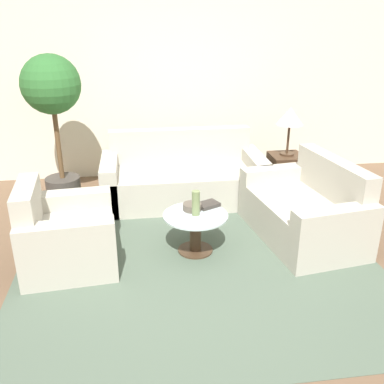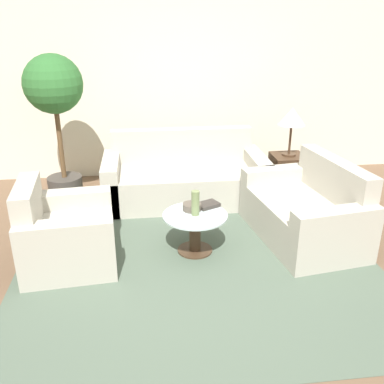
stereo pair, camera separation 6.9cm
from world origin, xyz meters
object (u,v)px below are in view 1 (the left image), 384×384
(table_lamp, at_px, (290,117))
(coffee_table, at_px, (195,228))
(sofa_main, at_px, (183,178))
(bowl, at_px, (192,207))
(loveseat, at_px, (308,212))
(vase, at_px, (196,203))
(book_stack, at_px, (208,205))
(potted_plant, at_px, (53,102))
(armchair, at_px, (63,237))

(table_lamp, bearing_deg, coffee_table, -137.06)
(sofa_main, bearing_deg, bowl, -92.42)
(coffee_table, xyz_separation_m, table_lamp, (1.38, 1.28, 0.79))
(loveseat, relative_size, vase, 6.07)
(table_lamp, height_order, book_stack, table_lamp)
(loveseat, xyz_separation_m, potted_plant, (-2.74, 1.34, 1.00))
(table_lamp, relative_size, bowl, 3.25)
(potted_plant, bearing_deg, bowl, -43.41)
(loveseat, xyz_separation_m, book_stack, (-1.09, 0.00, 0.15))
(coffee_table, xyz_separation_m, vase, (0.00, -0.00, 0.27))
(sofa_main, distance_m, vase, 1.40)
(sofa_main, relative_size, bowl, 10.83)
(coffee_table, xyz_separation_m, bowl, (-0.02, 0.11, 0.18))
(coffee_table, relative_size, vase, 2.57)
(armchair, xyz_separation_m, vase, (1.28, 0.05, 0.26))
(loveseat, bearing_deg, table_lamp, 164.73)
(coffee_table, bearing_deg, armchair, -177.55)
(loveseat, distance_m, book_stack, 1.10)
(sofa_main, bearing_deg, armchair, -132.82)
(potted_plant, bearing_deg, table_lamp, -4.52)
(sofa_main, bearing_deg, book_stack, -84.31)
(loveseat, xyz_separation_m, coffee_table, (-1.24, -0.17, -0.01))
(vase, distance_m, book_stack, 0.26)
(table_lamp, height_order, bowl, table_lamp)
(armchair, bearing_deg, sofa_main, -47.78)
(armchair, relative_size, potted_plant, 0.54)
(sofa_main, xyz_separation_m, potted_plant, (-1.53, 0.14, 1.00))
(table_lamp, relative_size, vase, 2.43)
(sofa_main, relative_size, loveseat, 1.34)
(loveseat, distance_m, table_lamp, 1.36)
(coffee_table, relative_size, potted_plant, 0.35)
(sofa_main, relative_size, potted_plant, 1.11)
(bowl, bearing_deg, potted_plant, 136.59)
(bowl, height_order, book_stack, bowl)
(table_lamp, distance_m, potted_plant, 2.89)
(vase, bearing_deg, sofa_main, 88.60)
(armchair, bearing_deg, vase, -92.74)
(table_lamp, xyz_separation_m, bowl, (-1.40, -1.17, -0.61))
(table_lamp, bearing_deg, bowl, -140.02)
(loveseat, height_order, potted_plant, potted_plant)
(loveseat, bearing_deg, coffee_table, -90.55)
(sofa_main, relative_size, book_stack, 7.67)
(loveseat, relative_size, bowl, 8.11)
(table_lamp, xyz_separation_m, book_stack, (-1.22, -1.11, -0.62))
(armchair, relative_size, coffee_table, 1.52)
(sofa_main, distance_m, potted_plant, 1.83)
(table_lamp, distance_m, vase, 1.95)
(coffee_table, distance_m, potted_plant, 2.35)
(loveseat, bearing_deg, potted_plant, -124.44)
(loveseat, distance_m, coffee_table, 1.26)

